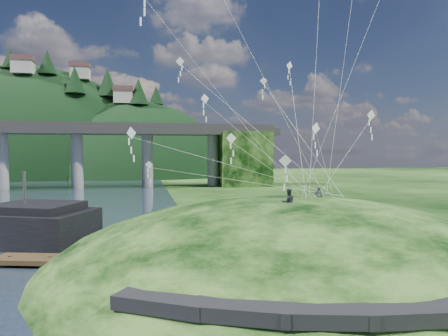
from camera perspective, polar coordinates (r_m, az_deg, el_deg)
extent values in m
plane|color=black|center=(25.97, -6.22, -16.25)|extent=(320.00, 320.00, 0.00)
ellipsoid|color=black|center=(30.08, 9.44, -16.65)|extent=(36.00, 32.00, 13.00)
cube|color=black|center=(17.67, -8.74, -18.40)|extent=(4.32, 3.62, 0.71)
cube|color=black|center=(16.54, 2.67, -19.62)|extent=(4.10, 2.97, 0.61)
cube|color=black|center=(16.64, 14.27, -19.58)|extent=(3.85, 2.37, 0.62)
cube|color=black|center=(17.75, 24.17, -18.44)|extent=(3.62, 1.83, 0.66)
cylinder|color=gray|center=(99.08, -29.13, 1.02)|extent=(2.60, 2.60, 13.00)
cylinder|color=gray|center=(95.58, -20.23, 1.14)|extent=(2.60, 2.60, 13.00)
cylinder|color=gray|center=(94.53, -10.90, 1.23)|extent=(2.60, 2.60, 13.00)
cylinder|color=gray|center=(96.01, -1.61, 1.29)|extent=(2.60, 2.60, 13.00)
cube|color=black|center=(97.60, 2.73, 1.30)|extent=(12.00, 11.00, 13.00)
ellipsoid|color=black|center=(155.81, -25.68, -3.14)|extent=(96.00, 68.00, 88.00)
ellipsoid|color=black|center=(143.70, -12.72, -5.02)|extent=(76.00, 56.00, 72.00)
cone|color=black|center=(147.39, -28.26, 13.66)|extent=(4.97, 4.97, 6.54)
cone|color=black|center=(142.47, -23.93, 13.65)|extent=(5.83, 5.83, 7.67)
cone|color=black|center=(134.98, -20.55, 11.71)|extent=(6.47, 6.47, 8.51)
cone|color=black|center=(140.81, -16.32, 11.64)|extent=(7.13, 7.13, 9.38)
cone|color=black|center=(134.97, -12.12, 10.64)|extent=(6.56, 6.56, 8.63)
cone|color=black|center=(140.58, -9.67, 10.25)|extent=(4.88, 4.88, 6.42)
cube|color=beige|center=(141.57, -26.77, 12.68)|extent=(6.00, 5.00, 4.00)
cube|color=brown|center=(142.09, -26.79, 13.75)|extent=(6.40, 5.40, 1.60)
cube|color=beige|center=(144.23, -19.83, 12.56)|extent=(6.00, 5.00, 4.00)
cube|color=brown|center=(144.74, -19.85, 13.61)|extent=(6.40, 5.40, 1.60)
cube|color=beige|center=(135.77, -14.20, 9.73)|extent=(6.00, 5.00, 4.00)
cube|color=brown|center=(136.15, -14.22, 10.85)|extent=(6.40, 5.40, 1.60)
cube|color=black|center=(39.49, -25.26, -5.09)|extent=(8.55, 7.95, 0.69)
cylinder|color=#2D2B2B|center=(40.03, -26.61, -2.88)|extent=(0.27, 0.27, 3.43)
cube|color=#322514|center=(31.05, -18.56, -12.38)|extent=(14.11, 5.79, 0.35)
cylinder|color=#322514|center=(33.77, -28.25, -11.77)|extent=(0.30, 0.30, 1.00)
cylinder|color=#322514|center=(32.33, -23.61, -12.32)|extent=(0.30, 0.30, 1.00)
cylinder|color=#322514|center=(31.11, -18.55, -12.82)|extent=(0.30, 0.30, 1.00)
cylinder|color=#322514|center=(30.15, -13.10, -13.25)|extent=(0.30, 0.30, 1.00)
cylinder|color=#322514|center=(29.46, -7.33, -13.58)|extent=(0.30, 0.30, 1.00)
imported|color=#23272F|center=(30.12, 13.37, -2.63)|extent=(0.66, 0.58, 1.53)
imported|color=#23272F|center=(26.55, 9.20, -2.92)|extent=(0.93, 0.75, 1.81)
cube|color=silver|center=(36.18, -10.65, 0.46)|extent=(0.64, 0.35, 0.68)
cube|color=silver|center=(36.20, -10.65, -0.33)|extent=(0.09, 0.03, 0.41)
cube|color=silver|center=(36.23, -10.64, -1.12)|extent=(0.09, 0.03, 0.41)
cube|color=silver|center=(36.26, -10.64, -1.90)|extent=(0.09, 0.03, 0.41)
cube|color=silver|center=(25.86, 1.04, 4.26)|extent=(0.58, 0.43, 0.68)
cube|color=silver|center=(25.85, 1.04, 3.19)|extent=(0.09, 0.05, 0.40)
cube|color=silver|center=(25.85, 1.03, 2.11)|extent=(0.09, 0.05, 0.40)
cube|color=silver|center=(25.85, 1.03, 1.03)|extent=(0.09, 0.05, 0.40)
cube|color=silver|center=(38.81, 5.67, 12.28)|extent=(0.65, 0.37, 0.69)
cube|color=silver|center=(38.72, 5.67, 11.54)|extent=(0.09, 0.03, 0.41)
cube|color=silver|center=(38.65, 5.66, 10.80)|extent=(0.09, 0.03, 0.41)
cube|color=silver|center=(38.57, 5.66, 10.05)|extent=(0.09, 0.03, 0.41)
cube|color=silver|center=(26.69, -13.11, 4.89)|extent=(0.60, 0.56, 0.78)
cube|color=silver|center=(26.67, -13.10, 3.70)|extent=(0.10, 0.07, 0.45)
cube|color=silver|center=(26.66, -13.09, 2.51)|extent=(0.10, 0.07, 0.45)
cube|color=silver|center=(26.67, -13.08, 1.32)|extent=(0.10, 0.07, 0.45)
cube|color=silver|center=(28.18, 8.73, 1.02)|extent=(0.86, 0.25, 0.86)
cube|color=silver|center=(28.20, 8.72, -0.24)|extent=(0.11, 0.02, 0.51)
cube|color=silver|center=(28.23, 8.72, -1.49)|extent=(0.11, 0.02, 0.51)
cube|color=silver|center=(28.28, 8.71, -2.74)|extent=(0.11, 0.02, 0.51)
cube|color=silver|center=(25.01, -11.53, 22.27)|extent=(0.10, 0.08, 0.48)
cube|color=silver|center=(24.82, -11.52, 20.99)|extent=(0.10, 0.08, 0.48)
cube|color=silver|center=(24.63, -11.51, 19.69)|extent=(0.10, 0.08, 0.48)
cube|color=silver|center=(30.02, 12.99, 5.52)|extent=(0.78, 0.41, 0.84)
cube|color=silver|center=(29.99, 12.98, 4.39)|extent=(0.10, 0.08, 0.49)
cube|color=silver|center=(29.97, 12.97, 3.25)|extent=(0.10, 0.08, 0.49)
cube|color=silver|center=(29.97, 12.96, 2.11)|extent=(0.10, 0.08, 0.49)
cube|color=silver|center=(34.86, 20.29, 7.08)|extent=(0.83, 0.22, 0.83)
cube|color=silver|center=(34.82, 20.27, 6.11)|extent=(0.11, 0.06, 0.49)
cube|color=silver|center=(34.78, 20.26, 5.13)|extent=(0.11, 0.06, 0.49)
cube|color=silver|center=(34.76, 20.24, 4.15)|extent=(0.11, 0.06, 0.49)
cube|color=silver|center=(35.27, 9.34, 14.21)|extent=(0.62, 0.30, 0.66)
cube|color=silver|center=(35.18, 9.34, 13.45)|extent=(0.08, 0.06, 0.39)
cube|color=silver|center=(35.09, 9.33, 12.70)|extent=(0.08, 0.06, 0.39)
cube|color=silver|center=(35.01, 9.32, 11.94)|extent=(0.08, 0.06, 0.39)
cube|color=silver|center=(35.61, -6.29, 14.91)|extent=(0.72, 0.30, 0.75)
cube|color=silver|center=(35.49, -6.29, 14.06)|extent=(0.10, 0.04, 0.44)
cube|color=silver|center=(35.39, -6.29, 13.21)|extent=(0.10, 0.04, 0.44)
cube|color=silver|center=(35.29, -6.28, 12.36)|extent=(0.10, 0.04, 0.44)
cube|color=silver|center=(32.17, -2.76, 9.85)|extent=(0.56, 0.56, 0.73)
cube|color=silver|center=(32.10, -2.76, 8.90)|extent=(0.10, 0.06, 0.44)
cube|color=silver|center=(32.04, -2.76, 7.95)|extent=(0.10, 0.06, 0.44)
cube|color=silver|center=(32.00, -2.76, 6.99)|extent=(0.10, 0.06, 0.44)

